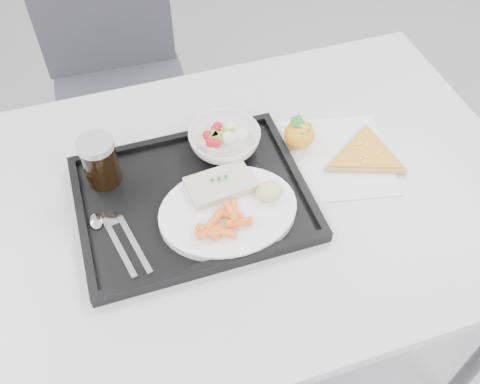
% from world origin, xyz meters
% --- Properties ---
extents(table, '(1.20, 0.80, 0.75)m').
position_xyz_m(table, '(0.00, 0.30, 0.68)').
color(table, silver).
rests_on(table, ground).
extents(chair, '(0.44, 0.44, 0.93)m').
position_xyz_m(chair, '(-0.16, 1.06, 0.54)').
color(chair, '#33323A').
rests_on(chair, ground).
extents(tray, '(0.45, 0.35, 0.03)m').
position_xyz_m(tray, '(-0.09, 0.30, 0.76)').
color(tray, black).
rests_on(tray, table).
extents(dinner_plate, '(0.27, 0.27, 0.02)m').
position_xyz_m(dinner_plate, '(-0.04, 0.24, 0.77)').
color(dinner_plate, white).
rests_on(dinner_plate, tray).
extents(fish_fillet, '(0.14, 0.09, 0.02)m').
position_xyz_m(fish_fillet, '(-0.03, 0.30, 0.79)').
color(fish_fillet, beige).
rests_on(fish_fillet, dinner_plate).
extents(bread_roll, '(0.07, 0.06, 0.03)m').
position_xyz_m(bread_roll, '(0.05, 0.25, 0.80)').
color(bread_roll, '#CEB77F').
rests_on(bread_roll, dinner_plate).
extents(salad_bowl, '(0.15, 0.15, 0.05)m').
position_xyz_m(salad_bowl, '(0.01, 0.41, 0.79)').
color(salad_bowl, white).
rests_on(salad_bowl, tray).
extents(cola_glass, '(0.07, 0.07, 0.11)m').
position_xyz_m(cola_glass, '(-0.25, 0.40, 0.82)').
color(cola_glass, black).
rests_on(cola_glass, tray).
extents(cutlery, '(0.10, 0.17, 0.01)m').
position_xyz_m(cutlery, '(-0.25, 0.26, 0.77)').
color(cutlery, silver).
rests_on(cutlery, tray).
extents(napkin, '(0.29, 0.29, 0.00)m').
position_xyz_m(napkin, '(0.22, 0.33, 0.75)').
color(napkin, white).
rests_on(napkin, table).
extents(tangerine, '(0.08, 0.08, 0.07)m').
position_xyz_m(tangerine, '(0.17, 0.38, 0.79)').
color(tangerine, orange).
rests_on(tangerine, napkin).
extents(pizza_slice, '(0.23, 0.23, 0.02)m').
position_xyz_m(pizza_slice, '(0.29, 0.31, 0.76)').
color(pizza_slice, '#E0B95F').
rests_on(pizza_slice, napkin).
extents(carrot_pile, '(0.11, 0.08, 0.02)m').
position_xyz_m(carrot_pile, '(-0.06, 0.21, 0.79)').
color(carrot_pile, orange).
rests_on(carrot_pile, dinner_plate).
extents(salad_contents, '(0.10, 0.07, 0.03)m').
position_xyz_m(salad_contents, '(0.01, 0.42, 0.80)').
color(salad_contents, '#B5141C').
rests_on(salad_contents, salad_bowl).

